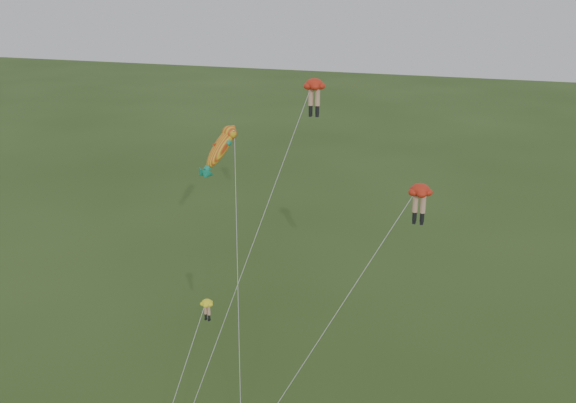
% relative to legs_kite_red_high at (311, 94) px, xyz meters
% --- Properties ---
extents(legs_kite_red_high, '(6.04, 10.20, 19.94)m').
position_rel_legs_kite_red_high_xyz_m(legs_kite_red_high, '(0.00, 0.00, 0.00)').
color(legs_kite_red_high, red).
rests_on(legs_kite_red_high, ground).
extents(legs_kite_red_mid, '(8.83, 8.61, 14.80)m').
position_rel_legs_kite_red_high_xyz_m(legs_kite_red_mid, '(6.64, -1.99, -5.00)').
color(legs_kite_red_mid, red).
rests_on(legs_kite_red_mid, ground).
extents(legs_kite_yellow, '(2.22, 4.83, 8.35)m').
position_rel_legs_kite_red_high_xyz_m(legs_kite_yellow, '(-4.26, -6.98, -11.63)').
color(legs_kite_yellow, '#FEF620').
rests_on(legs_kite_yellow, ground).
extents(fish_kite, '(4.41, 7.56, 17.82)m').
position_rel_legs_kite_red_high_xyz_m(fish_kite, '(-4.25, -3.57, -2.68)').
color(fish_kite, yellow).
rests_on(fish_kite, ground).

